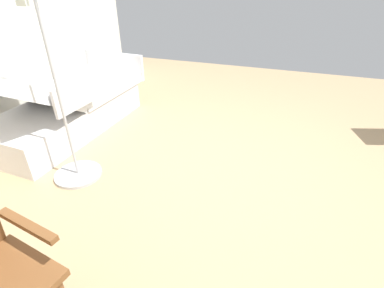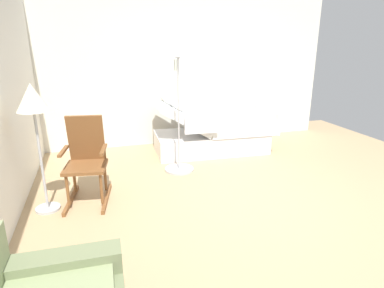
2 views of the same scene
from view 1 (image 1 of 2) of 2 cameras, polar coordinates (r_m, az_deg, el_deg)
The scene contains 3 objects.
ground_plane at distance 2.93m, azimuth 9.50°, elevation -5.29°, with size 7.33×7.33×0.00m, color tan.
hospital_bed at distance 3.84m, azimuth -23.66°, elevation 6.83°, with size 1.09×2.11×1.08m.
iv_pole at distance 2.91m, azimuth -22.39°, elevation -1.77°, with size 0.44×0.44×1.69m.
Camera 1 is at (-0.30, 2.36, 1.71)m, focal length 27.16 mm.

